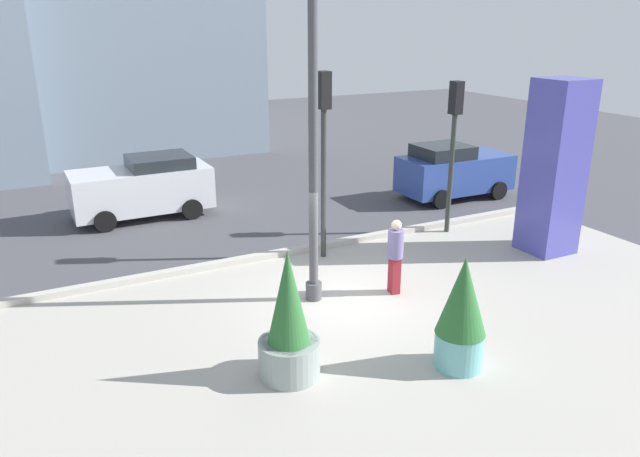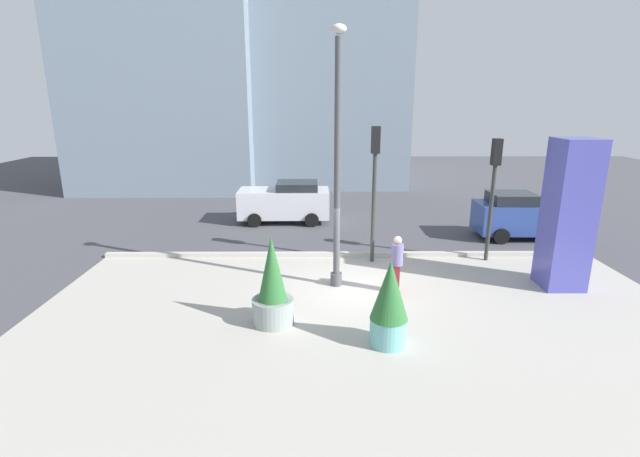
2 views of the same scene
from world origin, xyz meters
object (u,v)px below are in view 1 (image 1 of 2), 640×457
(traffic_light_corner, at_px, (454,132))
(car_passing_lane, at_px, (453,171))
(potted_plant_near_left, at_px, (289,326))
(pedestrian_by_curb, at_px, (395,253))
(lamp_post, at_px, (313,134))
(art_pillar_blue, at_px, (555,168))
(potted_plant_curbside, at_px, (462,313))
(traffic_light_far_side, at_px, (324,136))
(car_intersection, at_px, (143,187))

(traffic_light_corner, relative_size, car_passing_lane, 1.10)
(potted_plant_near_left, distance_m, traffic_light_corner, 8.97)
(traffic_light_corner, xyz_separation_m, pedestrian_by_curb, (-3.75, -2.83, -1.97))
(lamp_post, relative_size, traffic_light_corner, 1.75)
(art_pillar_blue, bearing_deg, lamp_post, 178.93)
(potted_plant_curbside, xyz_separation_m, traffic_light_far_side, (0.30, 5.87, 2.13))
(potted_plant_near_left, bearing_deg, potted_plant_curbside, -21.50)
(potted_plant_near_left, bearing_deg, pedestrian_by_curb, 29.76)
(art_pillar_blue, xyz_separation_m, traffic_light_far_side, (-5.57, 2.33, 0.91))
(lamp_post, xyz_separation_m, car_intersection, (-2.09, 7.84, -2.75))
(potted_plant_near_left, xyz_separation_m, traffic_light_corner, (7.28, 4.85, 1.98))
(lamp_post, distance_m, pedestrian_by_curb, 3.32)
(car_intersection, bearing_deg, pedestrian_by_curb, -65.19)
(car_intersection, distance_m, car_passing_lane, 10.44)
(lamp_post, bearing_deg, traffic_light_far_side, 57.94)
(art_pillar_blue, bearing_deg, traffic_light_far_side, 157.27)
(potted_plant_curbside, relative_size, traffic_light_corner, 0.49)
(lamp_post, xyz_separation_m, pedestrian_by_curb, (1.79, -0.53, -2.74))
(potted_plant_curbside, distance_m, traffic_light_corner, 7.68)
(car_passing_lane, xyz_separation_m, pedestrian_by_curb, (-6.21, -5.67, 0.03))
(potted_plant_near_left, xyz_separation_m, traffic_light_far_side, (3.13, 4.76, 2.23))
(lamp_post, xyz_separation_m, traffic_light_corner, (5.54, 2.30, -0.77))
(traffic_light_far_side, height_order, car_passing_lane, traffic_light_far_side)
(lamp_post, bearing_deg, art_pillar_blue, -1.07)
(pedestrian_by_curb, bearing_deg, traffic_light_far_side, 98.43)
(traffic_light_far_side, distance_m, car_passing_lane, 7.58)
(potted_plant_curbside, bearing_deg, art_pillar_blue, 31.06)
(lamp_post, xyz_separation_m, traffic_light_far_side, (1.38, 2.20, -0.53))
(pedestrian_by_curb, bearing_deg, lamp_post, 163.36)
(art_pillar_blue, distance_m, car_passing_lane, 5.53)
(traffic_light_far_side, height_order, car_intersection, traffic_light_far_side)
(lamp_post, distance_m, art_pillar_blue, 7.10)
(traffic_light_far_side, height_order, pedestrian_by_curb, traffic_light_far_side)
(car_intersection, xyz_separation_m, car_passing_lane, (10.08, -2.70, -0.02))
(traffic_light_far_side, distance_m, traffic_light_corner, 4.17)
(car_intersection, bearing_deg, potted_plant_curbside, -74.63)
(traffic_light_far_side, distance_m, car_intersection, 6.98)
(traffic_light_corner, bearing_deg, car_intersection, 144.00)
(art_pillar_blue, bearing_deg, traffic_light_corner, 120.11)
(pedestrian_by_curb, bearing_deg, car_intersection, 114.81)
(traffic_light_corner, relative_size, pedestrian_by_curb, 2.48)
(car_intersection, bearing_deg, potted_plant_near_left, -88.14)
(potted_plant_curbside, relative_size, pedestrian_by_curb, 1.21)
(traffic_light_far_side, bearing_deg, car_passing_lane, 23.89)
(potted_plant_near_left, distance_m, car_intersection, 10.40)
(traffic_light_far_side, bearing_deg, pedestrian_by_curb, -81.57)
(lamp_post, distance_m, potted_plant_curbside, 4.65)
(art_pillar_blue, relative_size, potted_plant_curbside, 2.15)
(traffic_light_corner, xyz_separation_m, car_passing_lane, (2.46, 2.83, -2.00))
(potted_plant_curbside, xyz_separation_m, car_intersection, (-3.16, 11.50, -0.10))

